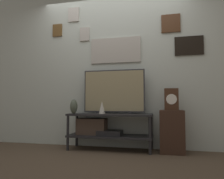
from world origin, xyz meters
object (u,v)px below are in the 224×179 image
at_px(television, 114,91).
at_px(mantel_clock, 171,99).
at_px(vase_urn_stoneware, 74,107).
at_px(vase_slim_bronze, 102,107).

height_order(television, mantel_clock, television).
distance_m(television, vase_urn_stoneware, 0.67).
bearing_deg(vase_slim_bronze, vase_urn_stoneware, -169.61).
relative_size(vase_slim_bronze, vase_urn_stoneware, 0.88).
distance_m(vase_slim_bronze, mantel_clock, 1.03).
bearing_deg(mantel_clock, vase_urn_stoneware, -173.42).
relative_size(television, vase_urn_stoneware, 4.45).
height_order(vase_slim_bronze, mantel_clock, mantel_clock).
bearing_deg(vase_urn_stoneware, television, 22.33).
height_order(television, vase_slim_bronze, television).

